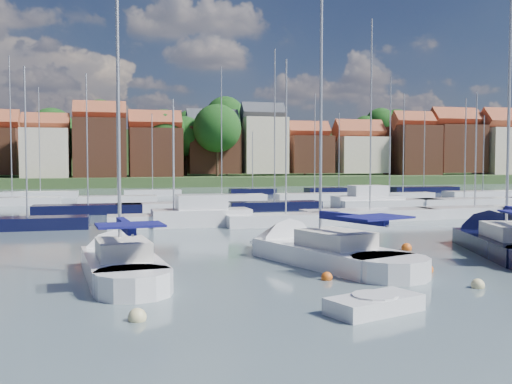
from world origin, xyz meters
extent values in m
plane|color=#405058|center=(0.00, 40.00, 0.00)|extent=(260.00, 260.00, 0.00)
cube|color=silver|center=(-11.25, 2.54, 0.25)|extent=(3.38, 6.78, 1.20)
cone|color=silver|center=(-11.66, 6.61, 0.25)|extent=(3.04, 3.44, 2.72)
cylinder|color=silver|center=(-10.91, -0.71, 0.25)|extent=(2.99, 2.99, 1.20)
cube|color=beige|center=(-11.20, 2.09, 1.20)|extent=(2.18, 2.91, 0.70)
cylinder|color=#B2B2B7|center=(-11.29, 2.99, 6.90)|extent=(0.14, 0.14, 12.11)
cylinder|color=#B2B2B7|center=(-11.11, 1.19, 2.05)|extent=(0.47, 3.62, 0.10)
cube|color=#101153|center=(-11.11, 1.19, 2.20)|extent=(0.65, 3.46, 0.35)
cube|color=#101153|center=(-10.98, 0.01, 2.35)|extent=(2.47, 1.86, 0.08)
cube|color=silver|center=(-2.22, 3.26, 0.25)|extent=(5.40, 8.15, 1.20)
cone|color=silver|center=(-3.74, 7.73, 0.25)|extent=(4.15, 4.48, 3.14)
cylinder|color=silver|center=(-1.01, -0.31, 0.25)|extent=(3.99, 3.99, 1.20)
cube|color=beige|center=(-2.05, 2.77, 1.20)|extent=(3.09, 3.68, 0.70)
cylinder|color=#B2B2B7|center=(-2.39, 3.76, 7.83)|extent=(0.14, 0.14, 13.97)
cylinder|color=#B2B2B7|center=(-1.72, 1.77, 2.05)|extent=(1.44, 4.00, 0.10)
cube|color=#101153|center=(-1.72, 1.77, 2.20)|extent=(1.56, 3.87, 0.35)
cube|color=#101153|center=(-1.28, 0.48, 2.35)|extent=(3.14, 2.64, 0.08)
cube|color=black|center=(7.64, 3.62, 0.25)|extent=(5.69, 8.75, 1.20)
cone|color=black|center=(9.18, 8.45, 0.25)|extent=(4.42, 4.78, 3.38)
cylinder|color=#B2B2B7|center=(7.81, 4.16, 8.53)|extent=(0.14, 0.14, 15.35)
cube|color=silver|center=(-3.91, -4.86, 0.21)|extent=(3.27, 2.26, 0.59)
cylinder|color=silver|center=(-3.91, -4.86, 0.38)|extent=(1.39, 1.39, 0.38)
sphere|color=beige|center=(-10.94, -3.98, 0.00)|extent=(0.54, 0.54, 0.54)
sphere|color=#D85914|center=(-3.54, 0.00, 0.00)|extent=(0.44, 0.44, 0.44)
sphere|color=beige|center=(1.27, -2.68, 0.00)|extent=(0.48, 0.48, 0.48)
sphere|color=#D85914|center=(3.26, 6.01, 0.00)|extent=(0.54, 0.54, 0.54)
sphere|color=#D85914|center=(1.11, 0.43, 0.00)|extent=(0.47, 0.47, 0.47)
cube|color=black|center=(-17.11, 20.54, 0.35)|extent=(8.01, 2.24, 1.00)
cylinder|color=#B2B2B7|center=(-17.11, 20.54, 5.93)|extent=(0.12, 0.12, 10.16)
cube|color=silver|center=(-7.27, 20.20, 0.35)|extent=(9.22, 2.58, 1.00)
cylinder|color=#B2B2B7|center=(-7.27, 20.20, 4.94)|extent=(0.12, 0.12, 8.18)
cube|color=silver|center=(0.63, 18.61, 0.35)|extent=(8.78, 2.46, 1.00)
cylinder|color=#B2B2B7|center=(0.63, 18.61, 6.38)|extent=(0.12, 0.12, 11.06)
cube|color=silver|center=(8.23, 20.67, 0.35)|extent=(10.79, 3.02, 1.00)
cylinder|color=#B2B2B7|center=(8.23, 20.67, 8.29)|extent=(0.12, 0.12, 14.87)
cube|color=silver|center=(17.98, 21.03, 0.35)|extent=(10.13, 2.84, 1.00)
cylinder|color=#B2B2B7|center=(17.98, 21.03, 5.65)|extent=(0.12, 0.12, 9.59)
cube|color=silver|center=(-5.31, 20.00, 0.50)|extent=(7.00, 2.60, 1.40)
cube|color=silver|center=(-5.31, 20.00, 1.60)|extent=(3.50, 2.20, 1.30)
cube|color=black|center=(-13.55, 31.64, 0.35)|extent=(9.30, 2.60, 1.00)
cylinder|color=#B2B2B7|center=(-13.55, 31.64, 6.59)|extent=(0.12, 0.12, 11.48)
cube|color=silver|center=(-5.94, 32.01, 0.35)|extent=(10.40, 2.91, 1.00)
cylinder|color=#B2B2B7|center=(-5.94, 32.01, 5.24)|extent=(0.12, 0.12, 8.77)
cube|color=black|center=(3.48, 31.28, 0.35)|extent=(8.80, 2.46, 1.00)
cylinder|color=#B2B2B7|center=(3.48, 31.28, 8.01)|extent=(0.12, 0.12, 14.33)
cube|color=silver|center=(15.40, 31.16, 0.35)|extent=(10.73, 3.00, 1.00)
cylinder|color=#B2B2B7|center=(15.40, 31.16, 6.92)|extent=(0.12, 0.12, 12.14)
cube|color=silver|center=(23.82, 30.97, 0.35)|extent=(10.48, 2.93, 1.00)
cylinder|color=#B2B2B7|center=(23.82, 30.97, 5.99)|extent=(0.12, 0.12, 10.28)
cube|color=silver|center=(13.46, 32.00, 0.50)|extent=(7.00, 2.60, 1.40)
cube|color=silver|center=(13.46, 32.00, 1.60)|extent=(3.50, 2.20, 1.30)
cube|color=silver|center=(-21.71, 44.21, 0.35)|extent=(9.71, 2.72, 1.00)
cylinder|color=#B2B2B7|center=(-21.71, 44.21, 8.29)|extent=(0.12, 0.12, 14.88)
cube|color=silver|center=(-10.84, 44.51, 0.35)|extent=(8.49, 2.38, 1.00)
cylinder|color=#B2B2B7|center=(-10.84, 44.51, 6.51)|extent=(0.12, 0.12, 11.31)
cube|color=silver|center=(0.79, 43.78, 0.35)|extent=(10.16, 2.85, 1.00)
cylinder|color=#B2B2B7|center=(0.79, 43.78, 8.15)|extent=(0.12, 0.12, 14.59)
cube|color=silver|center=(12.17, 43.90, 0.35)|extent=(9.53, 2.67, 1.00)
cylinder|color=#B2B2B7|center=(12.17, 43.90, 6.81)|extent=(0.12, 0.12, 11.91)
cube|color=silver|center=(23.16, 42.50, 0.35)|extent=(7.62, 2.13, 1.00)
cylinder|color=#B2B2B7|center=(23.16, 42.50, 6.91)|extent=(0.12, 0.12, 12.13)
cube|color=silver|center=(35.22, 43.59, 0.35)|extent=(10.17, 2.85, 1.00)
cylinder|color=#B2B2B7|center=(35.22, 43.59, 5.72)|extent=(0.12, 0.12, 9.73)
cube|color=silver|center=(-20.26, 56.56, 0.35)|extent=(9.24, 2.59, 1.00)
cylinder|color=#B2B2B7|center=(-20.26, 56.56, 7.43)|extent=(0.12, 0.12, 13.17)
cube|color=silver|center=(-6.08, 57.30, 0.35)|extent=(7.57, 2.12, 1.00)
cylinder|color=#B2B2B7|center=(-6.08, 57.30, 5.97)|extent=(0.12, 0.12, 10.24)
cube|color=black|center=(7.88, 57.47, 0.35)|extent=(6.58, 1.84, 1.00)
cylinder|color=#B2B2B7|center=(7.88, 57.47, 4.85)|extent=(0.12, 0.12, 8.01)
cube|color=black|center=(20.94, 57.40, 0.35)|extent=(9.92, 2.78, 1.00)
cylinder|color=#B2B2B7|center=(20.94, 57.40, 6.31)|extent=(0.12, 0.12, 10.92)
cube|color=black|center=(34.28, 56.37, 0.35)|extent=(10.55, 2.95, 1.00)
cylinder|color=#B2B2B7|center=(34.28, 56.37, 6.61)|extent=(0.12, 0.12, 11.51)
cube|color=#334B25|center=(0.00, 117.00, 0.30)|extent=(200.00, 70.00, 3.00)
cube|color=#334B25|center=(0.00, 142.00, 5.00)|extent=(200.00, 60.00, 14.00)
cube|color=beige|center=(-22.74, 89.00, 6.08)|extent=(8.09, 8.80, 8.96)
cube|color=brown|center=(-22.74, 89.00, 11.55)|extent=(8.25, 4.00, 4.00)
cube|color=brown|center=(-13.35, 89.94, 7.08)|extent=(9.36, 10.17, 10.97)
cube|color=brown|center=(-13.35, 89.94, 13.72)|extent=(9.54, 4.63, 4.63)
cube|color=brown|center=(-3.04, 91.65, 6.31)|extent=(9.90, 8.56, 9.42)
cube|color=brown|center=(-3.04, 91.65, 12.23)|extent=(10.10, 4.90, 4.90)
cube|color=brown|center=(9.10, 96.65, 6.95)|extent=(10.59, 8.93, 9.49)
cube|color=#383A42|center=(9.10, 96.65, 12.99)|extent=(10.80, 5.24, 5.24)
cube|color=beige|center=(19.71, 95.80, 8.02)|extent=(9.01, 8.61, 11.65)
cube|color=#383A42|center=(19.71, 95.80, 14.95)|extent=(9.19, 4.46, 4.46)
cube|color=brown|center=(30.17, 97.00, 6.20)|extent=(9.10, 9.34, 8.00)
cube|color=brown|center=(30.17, 97.00, 11.32)|extent=(9.28, 4.50, 4.50)
cube|color=beige|center=(41.95, 96.59, 6.14)|extent=(10.86, 9.59, 7.88)
cube|color=brown|center=(41.95, 96.59, 11.41)|extent=(11.07, 5.37, 5.37)
cube|color=brown|center=(53.76, 93.92, 7.09)|extent=(9.18, 9.96, 10.97)
cube|color=brown|center=(53.76, 93.92, 13.70)|extent=(9.36, 4.54, 4.54)
cube|color=brown|center=(65.18, 95.21, 7.58)|extent=(11.39, 9.67, 10.76)
cube|color=brown|center=(65.18, 95.21, 14.36)|extent=(11.62, 5.64, 5.64)
cube|color=beige|center=(78.01, 93.34, 7.00)|extent=(12.95, 8.52, 10.80)
cube|color=brown|center=(78.01, 93.34, 13.99)|extent=(13.21, 6.41, 6.41)
cylinder|color=#382619|center=(56.77, 115.51, 8.51)|extent=(0.50, 0.50, 4.47)
sphere|color=#1A4F18|center=(56.77, 115.51, 14.58)|extent=(8.18, 8.18, 8.18)
cylinder|color=#382619|center=(3.46, 95.93, 3.83)|extent=(0.50, 0.50, 4.46)
sphere|color=#1A4F18|center=(3.46, 95.93, 9.88)|extent=(8.15, 8.15, 8.15)
cylinder|color=#382619|center=(15.22, 113.68, 8.58)|extent=(0.50, 0.50, 5.15)
sphere|color=#1A4F18|center=(15.22, 113.68, 15.56)|extent=(9.41, 9.41, 9.41)
cylinder|color=#382619|center=(-13.54, 116.31, 8.68)|extent=(0.50, 0.50, 4.56)
sphere|color=#1A4F18|center=(-13.54, 116.31, 14.87)|extent=(8.34, 8.34, 8.34)
cylinder|color=#382619|center=(-23.24, 105.25, 4.18)|extent=(0.50, 0.50, 5.15)
sphere|color=#1A4F18|center=(-23.24, 105.25, 11.17)|extent=(9.42, 9.42, 9.42)
cylinder|color=#382619|center=(13.76, 104.71, 3.48)|extent=(0.50, 0.50, 3.77)
sphere|color=#1A4F18|center=(13.76, 104.71, 8.60)|extent=(6.89, 6.89, 6.89)
cylinder|color=#382619|center=(9.05, 90.94, 4.21)|extent=(0.50, 0.50, 5.21)
sphere|color=#1A4F18|center=(9.05, 90.94, 11.28)|extent=(9.53, 9.53, 9.53)
cylinder|color=#382619|center=(61.93, 101.62, 3.09)|extent=(0.50, 0.50, 2.97)
sphere|color=#1A4F18|center=(61.93, 101.62, 7.12)|extent=(5.44, 5.44, 5.44)
cylinder|color=#382619|center=(-1.15, 93.75, 4.02)|extent=(0.50, 0.50, 4.84)
sphere|color=#1A4F18|center=(-1.15, 93.75, 10.59)|extent=(8.85, 8.85, 8.85)
cylinder|color=#382619|center=(52.68, 115.72, 8.17)|extent=(0.50, 0.50, 3.72)
sphere|color=#1A4F18|center=(52.68, 115.72, 13.21)|extent=(6.80, 6.80, 6.80)
cylinder|color=#382619|center=(54.05, 94.13, 3.62)|extent=(0.50, 0.50, 4.05)
sphere|color=#1A4F18|center=(54.05, 94.13, 9.11)|extent=(7.40, 7.40, 7.40)
cylinder|color=#382619|center=(6.84, 113.29, 7.91)|extent=(0.50, 0.50, 3.93)
sphere|color=#1A4F18|center=(6.84, 113.29, 13.24)|extent=(7.19, 7.19, 7.19)
cylinder|color=#382619|center=(30.65, 100.17, 3.51)|extent=(0.50, 0.50, 3.82)
sphere|color=#1A4F18|center=(30.65, 100.17, 8.70)|extent=(6.99, 6.99, 6.99)
cylinder|color=#382619|center=(-17.44, 93.12, 3.34)|extent=(0.50, 0.50, 3.48)
sphere|color=#1A4F18|center=(-17.44, 93.12, 8.07)|extent=(6.37, 6.37, 6.37)
cylinder|color=#382619|center=(57.51, 102.81, 3.09)|extent=(0.50, 0.50, 2.99)
sphere|color=#1A4F18|center=(57.51, 102.81, 7.14)|extent=(5.46, 5.46, 5.46)
cylinder|color=#382619|center=(3.61, 99.04, 3.22)|extent=(0.50, 0.50, 3.25)
sphere|color=#1A4F18|center=(3.61, 99.04, 7.63)|extent=(5.94, 5.94, 5.94)
cylinder|color=#382619|center=(-3.05, 100.73, 3.09)|extent=(0.50, 0.50, 2.98)
sphere|color=#1A4F18|center=(-3.05, 100.73, 7.14)|extent=(5.46, 5.46, 5.46)
cylinder|color=#382619|center=(64.66, 121.74, 9.36)|extent=(0.50, 0.50, 4.29)
sphere|color=#1A4F18|center=(64.66, 121.74, 15.17)|extent=(7.84, 7.84, 7.84)
camera|label=1|loc=(-11.66, -20.54, 4.57)|focal=40.00mm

